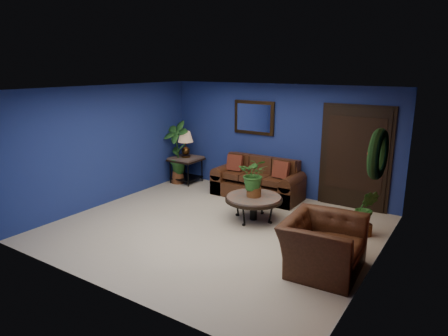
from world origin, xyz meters
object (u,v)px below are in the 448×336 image
Objects in this scene: sofa at (259,183)px; coffee_table at (254,199)px; end_table at (186,163)px; table_lamp at (186,141)px; side_chair at (287,180)px; armchair at (323,245)px.

sofa is 1.82× the size of coffee_table.
table_lamp reaches higher than end_table.
side_chair is (0.08, 1.36, 0.07)m from coffee_table.
end_table is (-2.07, -0.03, 0.21)m from sofa.
end_table is 2.75m from side_chair.
end_table is 5.09m from armchair.
table_lamp is at bearing -168.43° from side_chair.
sofa is at bearing 0.70° from end_table.
armchair is at bearing -46.25° from sofa.
coffee_table is at bearing -25.92° from end_table.
coffee_table is at bearing 53.44° from armchair.
side_chair reaches higher than coffee_table.
side_chair is (2.75, 0.06, -0.02)m from end_table.
coffee_table is 1.74× the size of table_lamp.
end_table is at bearing 57.72° from armchair.
end_table is at bearing -90.00° from table_lamp.
sofa is 2.08m from end_table.
table_lamp is at bearing 154.08° from coffee_table.
armchair is at bearing -33.25° from coffee_table.
side_chair is 3.05m from armchair.
table_lamp is (-2.07, -0.03, 0.77)m from sofa.
side_chair is (2.75, 0.06, -0.58)m from table_lamp.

